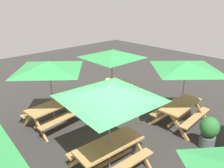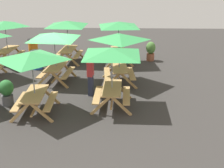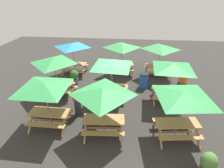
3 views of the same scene
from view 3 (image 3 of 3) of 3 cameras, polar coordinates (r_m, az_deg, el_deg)
ground_plane at (r=10.56m, az=0.28°, el=-4.08°), size 27.25×27.25×0.00m
picnic_table_0 at (r=9.55m, az=-0.00°, el=5.73°), size 2.82×2.82×2.34m
picnic_table_1 at (r=7.00m, az=-2.98°, el=-3.60°), size 2.14×2.14×2.34m
picnic_table_2 at (r=7.96m, az=-21.28°, el=-1.44°), size 2.83×2.83×2.34m
picnic_table_3 at (r=9.77m, az=19.23°, el=4.61°), size 2.82×2.82×2.34m
picnic_table_4 at (r=12.81m, az=15.49°, el=10.80°), size 2.07×2.07×2.34m
picnic_table_5 at (r=12.75m, az=3.20°, el=11.70°), size 2.22×2.22×2.34m
picnic_table_6 at (r=13.15m, az=-12.74°, el=11.58°), size 2.07×2.07×2.34m
picnic_table_7 at (r=7.34m, az=22.28°, el=-4.32°), size 2.81×2.81×2.34m
picnic_table_8 at (r=10.47m, az=-18.38°, el=6.35°), size 2.08×2.08×2.34m
trash_bin_orange at (r=12.85m, az=22.40°, el=2.47°), size 0.59×0.59×0.98m
trash_bin_blue at (r=11.49m, az=10.32°, el=1.18°), size 0.59×0.59×0.98m
potted_plant_0 at (r=7.16m, az=28.81°, el=-22.01°), size 0.53×0.53×1.08m
potted_plant_1 at (r=11.90m, az=-12.20°, el=2.35°), size 0.55×0.55×1.02m
person_standing at (r=8.86m, az=-11.37°, el=-5.03°), size 0.39×0.27×1.67m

